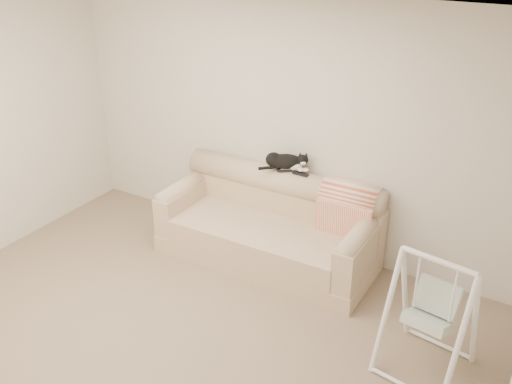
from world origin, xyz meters
TOP-DOWN VIEW (x-y plane):
  - ground_plane at (0.00, 0.00)m, footprint 5.00×5.00m
  - room_shell at (0.00, 0.00)m, footprint 5.04×4.04m
  - sofa at (0.04, 1.62)m, footprint 2.20×0.93m
  - remote_a at (0.09, 1.84)m, footprint 0.18×0.13m
  - remote_b at (0.26, 1.83)m, footprint 0.17×0.05m
  - tuxedo_cat at (0.08, 1.85)m, footprint 0.48×0.34m
  - throw_blanket at (0.79, 1.84)m, footprint 0.56×0.38m
  - baby_swing at (1.87, 0.82)m, footprint 0.71×0.74m

SIDE VIEW (x-z plane):
  - ground_plane at x=0.00m, z-range 0.00..0.00m
  - sofa at x=0.04m, z-range -0.10..0.80m
  - baby_swing at x=1.87m, z-range 0.00..1.01m
  - throw_blanket at x=0.79m, z-range 0.44..1.01m
  - remote_b at x=0.26m, z-range 0.90..0.92m
  - remote_a at x=0.09m, z-range 0.90..0.92m
  - tuxedo_cat at x=0.08m, z-range 0.90..1.09m
  - room_shell at x=0.00m, z-range 0.23..2.83m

